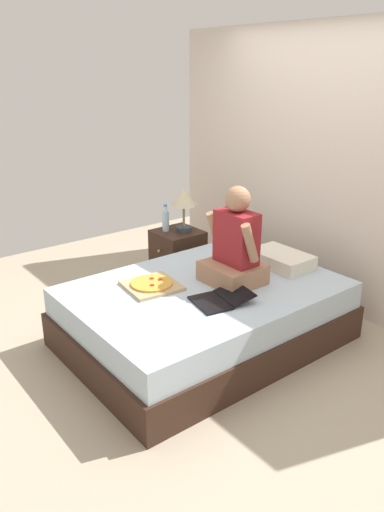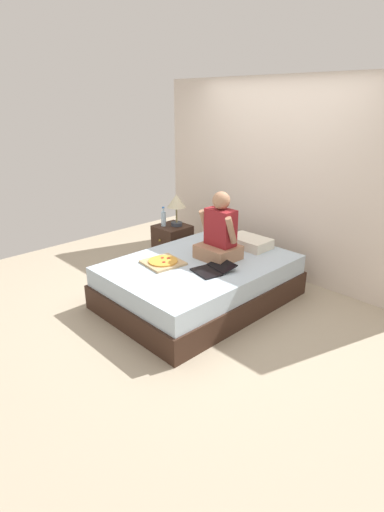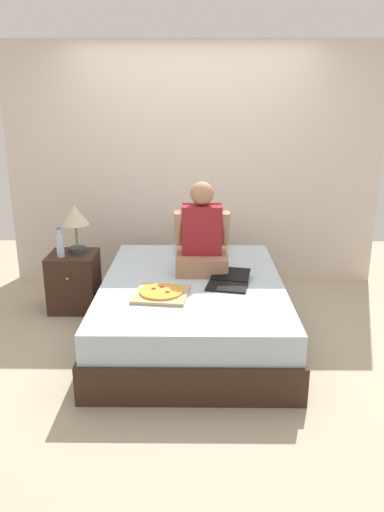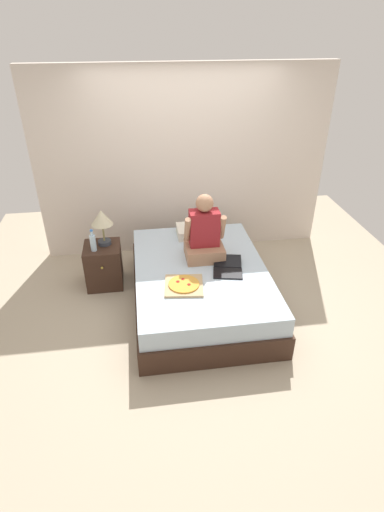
{
  "view_description": "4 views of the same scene",
  "coord_description": "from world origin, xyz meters",
  "px_view_note": "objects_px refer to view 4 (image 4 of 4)",
  "views": [
    {
      "loc": [
        2.77,
        -2.3,
        2.13
      ],
      "look_at": [
        0.05,
        -0.17,
        0.8
      ],
      "focal_mm": 35.0,
      "sensor_mm": 36.0,
      "label": 1
    },
    {
      "loc": [
        2.98,
        -2.97,
        2.23
      ],
      "look_at": [
        0.1,
        -0.22,
        0.65
      ],
      "focal_mm": 28.0,
      "sensor_mm": 36.0,
      "label": 2
    },
    {
      "loc": [
        0.03,
        -3.88,
        1.94
      ],
      "look_at": [
        -0.0,
        -0.12,
        0.75
      ],
      "focal_mm": 35.0,
      "sensor_mm": 36.0,
      "label": 3
    },
    {
      "loc": [
        -0.64,
        -3.77,
        2.95
      ],
      "look_at": [
        -0.11,
        -0.12,
        0.73
      ],
      "focal_mm": 28.0,
      "sensor_mm": 36.0,
      "label": 4
    }
  ],
  "objects_px": {
    "nightstand_left": "(104,265)",
    "bed": "(200,285)",
    "person_seated": "(204,235)",
    "pizza_box": "(184,285)",
    "laptop": "(228,269)",
    "water_bottle": "(93,242)",
    "lamp_on_left_nightstand": "(102,220)"
  },
  "relations": [
    {
      "from": "nightstand_left",
      "to": "bed",
      "type": "bearing_deg",
      "value": -26.72
    },
    {
      "from": "person_seated",
      "to": "pizza_box",
      "type": "xyz_separation_m",
      "value": [
        -0.31,
        -0.58,
        -0.27
      ]
    },
    {
      "from": "bed",
      "to": "nightstand_left",
      "type": "xyz_separation_m",
      "value": [
        -1.13,
        0.57,
        0.03
      ]
    },
    {
      "from": "person_seated",
      "to": "nightstand_left",
      "type": "bearing_deg",
      "value": 164.49
    },
    {
      "from": "laptop",
      "to": "person_seated",
      "type": "bearing_deg",
      "value": 121.45
    },
    {
      "from": "water_bottle",
      "to": "pizza_box",
      "type": "bearing_deg",
      "value": -40.27
    },
    {
      "from": "nightstand_left",
      "to": "lamp_on_left_nightstand",
      "type": "relative_size",
      "value": 1.21
    },
    {
      "from": "water_bottle",
      "to": "person_seated",
      "type": "bearing_deg",
      "value": -10.8
    },
    {
      "from": "laptop",
      "to": "nightstand_left",
      "type": "bearing_deg",
      "value": 154.41
    },
    {
      "from": "person_seated",
      "to": "water_bottle",
      "type": "bearing_deg",
      "value": 169.2
    },
    {
      "from": "bed",
      "to": "lamp_on_left_nightstand",
      "type": "height_order",
      "value": "lamp_on_left_nightstand"
    },
    {
      "from": "nightstand_left",
      "to": "laptop",
      "type": "relative_size",
      "value": 1.17
    },
    {
      "from": "bed",
      "to": "person_seated",
      "type": "xyz_separation_m",
      "value": [
        0.08,
        0.23,
        0.54
      ]
    },
    {
      "from": "water_bottle",
      "to": "pizza_box",
      "type": "relative_size",
      "value": 0.62
    },
    {
      "from": "water_bottle",
      "to": "laptop",
      "type": "bearing_deg",
      "value": -21.49
    },
    {
      "from": "water_bottle",
      "to": "pizza_box",
      "type": "distance_m",
      "value": 1.29
    },
    {
      "from": "nightstand_left",
      "to": "person_seated",
      "type": "height_order",
      "value": "person_seated"
    },
    {
      "from": "lamp_on_left_nightstand",
      "to": "water_bottle",
      "type": "relative_size",
      "value": 1.63
    },
    {
      "from": "bed",
      "to": "person_seated",
      "type": "bearing_deg",
      "value": 71.38
    },
    {
      "from": "bed",
      "to": "laptop",
      "type": "bearing_deg",
      "value": -20.99
    },
    {
      "from": "bed",
      "to": "pizza_box",
      "type": "distance_m",
      "value": 0.5
    },
    {
      "from": "water_bottle",
      "to": "person_seated",
      "type": "relative_size",
      "value": 0.35
    },
    {
      "from": "nightstand_left",
      "to": "lamp_on_left_nightstand",
      "type": "xyz_separation_m",
      "value": [
        0.04,
        0.05,
        0.6
      ]
    },
    {
      "from": "laptop",
      "to": "bed",
      "type": "bearing_deg",
      "value": 159.01
    },
    {
      "from": "bed",
      "to": "pizza_box",
      "type": "height_order",
      "value": "pizza_box"
    },
    {
      "from": "water_bottle",
      "to": "laptop",
      "type": "height_order",
      "value": "water_bottle"
    },
    {
      "from": "person_seated",
      "to": "laptop",
      "type": "xyz_separation_m",
      "value": [
        0.21,
        -0.35,
        -0.27
      ]
    },
    {
      "from": "person_seated",
      "to": "lamp_on_left_nightstand",
      "type": "bearing_deg",
      "value": 161.76
    },
    {
      "from": "lamp_on_left_nightstand",
      "to": "person_seated",
      "type": "relative_size",
      "value": 0.58
    },
    {
      "from": "laptop",
      "to": "pizza_box",
      "type": "xyz_separation_m",
      "value": [
        -0.53,
        -0.24,
        -0.0
      ]
    },
    {
      "from": "nightstand_left",
      "to": "lamp_on_left_nightstand",
      "type": "bearing_deg",
      "value": 51.37
    },
    {
      "from": "lamp_on_left_nightstand",
      "to": "pizza_box",
      "type": "relative_size",
      "value": 1.01
    }
  ]
}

